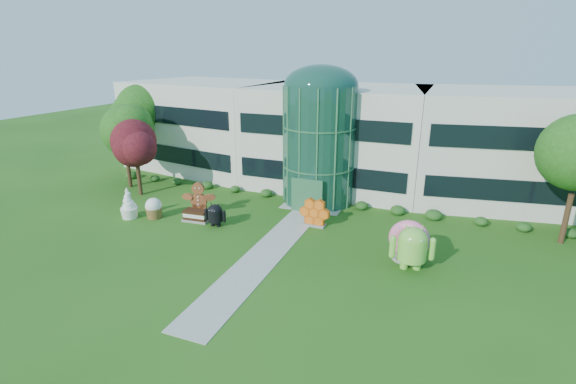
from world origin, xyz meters
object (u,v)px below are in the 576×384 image
at_px(android_green, 413,245).
at_px(android_black, 215,214).
at_px(gingerbread, 199,199).
at_px(donut, 409,239).

xyz_separation_m(android_green, android_black, (-14.22, 1.20, -0.56)).
bearing_deg(android_black, android_green, -9.17).
relative_size(android_green, gingerbread, 1.05).
height_order(android_green, gingerbread, android_green).
bearing_deg(android_green, donut, 89.49).
xyz_separation_m(android_green, gingerbread, (-16.54, 2.62, -0.19)).
relative_size(android_black, donut, 0.75).
bearing_deg(gingerbread, android_green, -25.14).
height_order(android_green, android_black, android_green).
bearing_deg(android_green, android_black, 161.31).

